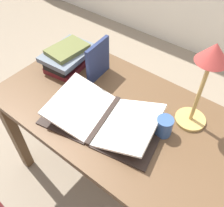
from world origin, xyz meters
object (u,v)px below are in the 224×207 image
at_px(reading_lamp, 208,71).
at_px(coffee_mug, 164,126).
at_px(book_standing_upright, 98,61).
at_px(open_book, 104,117).
at_px(book_stack_tall, 68,57).

xyz_separation_m(reading_lamp, coffee_mug, (-0.07, -0.15, -0.27)).
bearing_deg(reading_lamp, book_standing_upright, -177.70).
xyz_separation_m(open_book, book_stack_tall, (-0.44, 0.21, 0.04)).
distance_m(book_standing_upright, reading_lamp, 0.60).
relative_size(book_stack_tall, reading_lamp, 0.71).
distance_m(open_book, book_stack_tall, 0.49).
relative_size(reading_lamp, coffee_mug, 4.20).
bearing_deg(open_book, book_stack_tall, 143.69).
bearing_deg(reading_lamp, coffee_mug, -115.25).
bearing_deg(open_book, book_standing_upright, 123.24).
height_order(book_stack_tall, coffee_mug, book_stack_tall).
height_order(book_standing_upright, reading_lamp, reading_lamp).
relative_size(book_standing_upright, coffee_mug, 2.11).
xyz_separation_m(open_book, coffee_mug, (0.26, 0.12, 0.02)).
bearing_deg(open_book, coffee_mug, 12.70).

